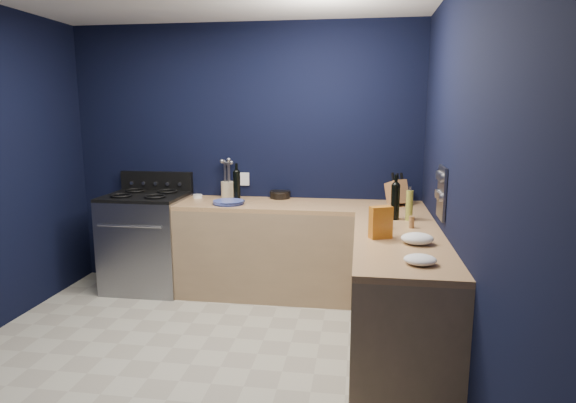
% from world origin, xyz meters
% --- Properties ---
extents(floor, '(3.50, 3.50, 0.02)m').
position_xyz_m(floor, '(0.00, 0.00, -0.01)').
color(floor, '#ABA896').
rests_on(floor, ground).
extents(wall_back, '(3.50, 0.02, 2.60)m').
position_xyz_m(wall_back, '(0.00, 1.76, 1.30)').
color(wall_back, black).
rests_on(wall_back, ground).
extents(wall_right, '(0.02, 3.50, 2.60)m').
position_xyz_m(wall_right, '(1.76, 0.00, 1.30)').
color(wall_right, black).
rests_on(wall_right, ground).
extents(cab_back, '(2.30, 0.63, 0.86)m').
position_xyz_m(cab_back, '(0.60, 1.44, 0.43)').
color(cab_back, '#947655').
rests_on(cab_back, floor).
extents(top_back, '(2.30, 0.63, 0.04)m').
position_xyz_m(top_back, '(0.60, 1.44, 0.88)').
color(top_back, olive).
rests_on(top_back, cab_back).
extents(cab_right, '(0.63, 1.67, 0.86)m').
position_xyz_m(cab_right, '(1.44, 0.29, 0.43)').
color(cab_right, '#947655').
rests_on(cab_right, floor).
extents(top_right, '(0.63, 1.67, 0.04)m').
position_xyz_m(top_right, '(1.44, 0.29, 0.88)').
color(top_right, olive).
rests_on(top_right, cab_right).
extents(gas_range, '(0.76, 0.66, 0.92)m').
position_xyz_m(gas_range, '(-0.93, 1.42, 0.46)').
color(gas_range, gray).
rests_on(gas_range, floor).
extents(oven_door, '(0.59, 0.02, 0.42)m').
position_xyz_m(oven_door, '(-0.93, 1.10, 0.45)').
color(oven_door, black).
rests_on(oven_door, gas_range).
extents(cooktop, '(0.76, 0.66, 0.03)m').
position_xyz_m(cooktop, '(-0.93, 1.42, 0.94)').
color(cooktop, black).
rests_on(cooktop, gas_range).
extents(backguard, '(0.76, 0.06, 0.20)m').
position_xyz_m(backguard, '(-0.93, 1.72, 1.04)').
color(backguard, black).
rests_on(backguard, gas_range).
extents(spice_panel, '(0.02, 0.28, 0.38)m').
position_xyz_m(spice_panel, '(1.74, 0.55, 1.18)').
color(spice_panel, gray).
rests_on(spice_panel, wall_right).
extents(wall_outlet, '(0.09, 0.02, 0.13)m').
position_xyz_m(wall_outlet, '(0.00, 1.74, 1.08)').
color(wall_outlet, white).
rests_on(wall_outlet, wall_back).
extents(plate_stack, '(0.35, 0.35, 0.04)m').
position_xyz_m(plate_stack, '(-0.06, 1.31, 0.92)').
color(plate_stack, '#32469F').
rests_on(plate_stack, top_back).
extents(ramekin, '(0.12, 0.12, 0.04)m').
position_xyz_m(ramekin, '(-0.45, 1.59, 0.92)').
color(ramekin, white).
rests_on(ramekin, top_back).
extents(utensil_crock, '(0.16, 0.16, 0.16)m').
position_xyz_m(utensil_crock, '(-0.16, 1.67, 0.98)').
color(utensil_crock, beige).
rests_on(utensil_crock, top_back).
extents(wine_bottle_back, '(0.08, 0.08, 0.28)m').
position_xyz_m(wine_bottle_back, '(-0.03, 1.51, 1.04)').
color(wine_bottle_back, black).
rests_on(wine_bottle_back, top_back).
extents(lemon_basket, '(0.25, 0.25, 0.08)m').
position_xyz_m(lemon_basket, '(0.37, 1.69, 0.94)').
color(lemon_basket, black).
rests_on(lemon_basket, top_back).
extents(knife_block, '(0.23, 0.28, 0.27)m').
position_xyz_m(knife_block, '(1.49, 1.53, 1.01)').
color(knife_block, brown).
rests_on(knife_block, top_back).
extents(wine_bottle_right, '(0.07, 0.07, 0.28)m').
position_xyz_m(wine_bottle_right, '(1.43, 0.88, 1.04)').
color(wine_bottle_right, black).
rests_on(wine_bottle_right, top_right).
extents(oil_bottle, '(0.06, 0.06, 0.24)m').
position_xyz_m(oil_bottle, '(1.54, 0.86, 1.02)').
color(oil_bottle, olive).
rests_on(oil_bottle, top_right).
extents(spice_jar_near, '(0.05, 0.05, 0.09)m').
position_xyz_m(spice_jar_near, '(1.54, 0.60, 0.94)').
color(spice_jar_near, olive).
rests_on(spice_jar_near, top_right).
extents(spice_jar_far, '(0.06, 0.06, 0.09)m').
position_xyz_m(spice_jar_far, '(1.36, 0.56, 0.94)').
color(spice_jar_far, olive).
rests_on(spice_jar_far, top_right).
extents(crouton_bag, '(0.17, 0.13, 0.22)m').
position_xyz_m(crouton_bag, '(1.30, 0.27, 1.01)').
color(crouton_bag, red).
rests_on(crouton_bag, top_right).
extents(towel_front, '(0.27, 0.25, 0.07)m').
position_xyz_m(towel_front, '(1.53, 0.15, 0.94)').
color(towel_front, white).
rests_on(towel_front, top_right).
extents(towel_end, '(0.22, 0.20, 0.06)m').
position_xyz_m(towel_end, '(1.50, -0.29, 0.93)').
color(towel_end, white).
rests_on(towel_end, top_right).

